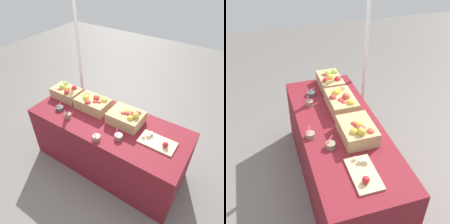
{
  "view_description": "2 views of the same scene",
  "coord_description": "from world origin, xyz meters",
  "views": [
    {
      "loc": [
        1.05,
        -1.5,
        2.33
      ],
      "look_at": [
        0.01,
        0.07,
        0.83
      ],
      "focal_mm": 33.52,
      "sensor_mm": 36.0,
      "label": 1
    },
    {
      "loc": [
        1.96,
        -0.63,
        2.41
      ],
      "look_at": [
        -0.0,
        -0.02,
        0.91
      ],
      "focal_mm": 44.94,
      "sensor_mm": 36.0,
      "label": 2
    }
  ],
  "objects": [
    {
      "name": "sample_bowl_extra",
      "position": [
        0.25,
        -0.17,
        0.77
      ],
      "size": [
        0.09,
        0.1,
        0.1
      ],
      "color": "gray",
      "rests_on": "table"
    },
    {
      "name": "sample_bowl_mid",
      "position": [
        -0.62,
        -0.15,
        0.76
      ],
      "size": [
        0.1,
        0.1,
        0.09
      ],
      "color": "#4C4C51",
      "rests_on": "table"
    },
    {
      "name": "sample_bowl_far",
      "position": [
        -0.43,
        -0.2,
        0.77
      ],
      "size": [
        0.08,
        0.08,
        0.1
      ],
      "color": "gray",
      "rests_on": "table"
    },
    {
      "name": "sample_bowl_near",
      "position": [
        0.06,
        -0.31,
        0.77
      ],
      "size": [
        0.1,
        0.09,
        0.11
      ],
      "color": "gray",
      "rests_on": "table"
    },
    {
      "name": "tent_pole",
      "position": [
        -0.9,
        0.59,
        1.1
      ],
      "size": [
        0.04,
        0.04,
        2.2
      ],
      "primitive_type": "cylinder",
      "color": "white",
      "rests_on": "ground_plane"
    },
    {
      "name": "table",
      "position": [
        0.0,
        0.0,
        0.37
      ],
      "size": [
        1.9,
        0.76,
        0.74
      ],
      "primitive_type": "cube",
      "color": "maroon",
      "rests_on": "ground_plane"
    },
    {
      "name": "apple_crate_middle",
      "position": [
        -0.29,
        0.1,
        0.82
      ],
      "size": [
        0.41,
        0.26,
        0.19
      ],
      "color": "tan",
      "rests_on": "table"
    },
    {
      "name": "apple_crate_right",
      "position": [
        0.19,
        0.1,
        0.82
      ],
      "size": [
        0.38,
        0.29,
        0.19
      ],
      "color": "tan",
      "rests_on": "table"
    },
    {
      "name": "apple_crate_left",
      "position": [
        -0.73,
        0.1,
        0.82
      ],
      "size": [
        0.38,
        0.24,
        0.18
      ],
      "color": "tan",
      "rests_on": "table"
    },
    {
      "name": "ground_plane",
      "position": [
        0.0,
        0.0,
        0.0
      ],
      "size": [
        10.0,
        10.0,
        0.0
      ],
      "primitive_type": "plane",
      "color": "slate"
    },
    {
      "name": "cutting_board_front",
      "position": [
        0.62,
        -0.01,
        0.76
      ],
      "size": [
        0.38,
        0.21,
        0.08
      ],
      "color": "#D1B284",
      "rests_on": "table"
    }
  ]
}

